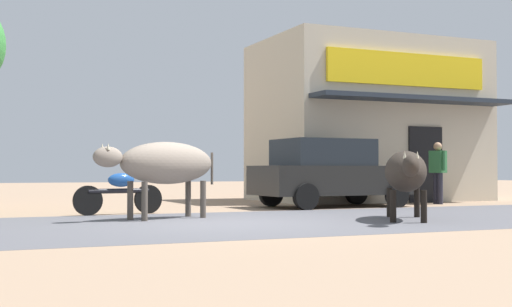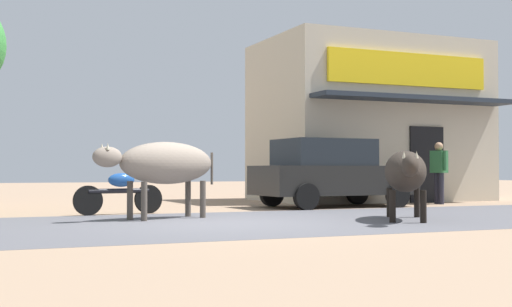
# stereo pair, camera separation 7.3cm
# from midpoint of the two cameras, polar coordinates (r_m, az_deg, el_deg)

# --- Properties ---
(ground) EXTENTS (80.00, 80.00, 0.00)m
(ground) POSITION_cam_midpoint_polar(r_m,az_deg,el_deg) (11.94, -2.34, -5.66)
(ground) COLOR #977A61
(asphalt_road) EXTENTS (72.00, 5.67, 0.00)m
(asphalt_road) POSITION_cam_midpoint_polar(r_m,az_deg,el_deg) (11.94, -2.34, -5.66)
(asphalt_road) COLOR #545359
(asphalt_road) RESTS_ON ground
(storefront_right_club) EXTENTS (6.34, 4.95, 4.68)m
(storefront_right_club) POSITION_cam_midpoint_polar(r_m,az_deg,el_deg) (21.34, 9.24, 2.56)
(storefront_right_club) COLOR #C1B59D
(storefront_right_club) RESTS_ON ground
(parked_hatchback_car) EXTENTS (3.93, 2.03, 1.64)m
(parked_hatchback_car) POSITION_cam_midpoint_polar(r_m,az_deg,el_deg) (17.13, 6.22, -1.53)
(parked_hatchback_car) COLOR black
(parked_hatchback_car) RESTS_ON ground
(parked_motorcycle) EXTENTS (1.86, 0.36, 1.05)m
(parked_motorcycle) POSITION_cam_midpoint_polar(r_m,az_deg,el_deg) (14.44, -10.84, -3.05)
(parked_motorcycle) COLOR black
(parked_motorcycle) RESTS_ON ground
(cow_near_brown) EXTENTS (2.54, 1.27, 1.42)m
(cow_near_brown) POSITION_cam_midpoint_polar(r_m,az_deg,el_deg) (12.98, -7.30, -0.84)
(cow_near_brown) COLOR gray
(cow_near_brown) RESTS_ON ground
(cow_far_dark) EXTENTS (1.87, 2.59, 1.24)m
(cow_far_dark) POSITION_cam_midpoint_polar(r_m,az_deg,el_deg) (12.86, 12.21, -1.48)
(cow_far_dark) COLOR #2D261F
(cow_far_dark) RESTS_ON ground
(pedestrian_by_shop) EXTENTS (0.34, 0.61, 1.63)m
(pedestrian_by_shop) POSITION_cam_midpoint_polar(r_m,az_deg,el_deg) (19.08, 14.76, -1.13)
(pedestrian_by_shop) COLOR #262633
(pedestrian_by_shop) RESTS_ON ground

